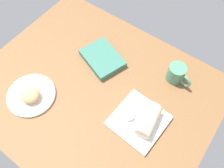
% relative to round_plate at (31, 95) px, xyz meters
% --- Properties ---
extents(dining_table, '(1.10, 0.90, 0.04)m').
position_rel_round_plate_xyz_m(dining_table, '(-0.22, -0.20, -0.03)').
color(dining_table, brown).
rests_on(dining_table, ground).
extents(round_plate, '(0.22, 0.22, 0.01)m').
position_rel_round_plate_xyz_m(round_plate, '(0.00, 0.00, 0.00)').
color(round_plate, white).
rests_on(round_plate, dining_table).
extents(scone_pastry, '(0.11, 0.11, 0.05)m').
position_rel_round_plate_xyz_m(scone_pastry, '(-0.02, 0.01, 0.03)').
color(scone_pastry, tan).
rests_on(scone_pastry, round_plate).
extents(square_plate, '(0.23, 0.23, 0.02)m').
position_rel_round_plate_xyz_m(square_plate, '(-0.47, -0.19, 0.00)').
color(square_plate, white).
rests_on(square_plate, dining_table).
extents(sauce_cup, '(0.05, 0.05, 0.02)m').
position_rel_round_plate_xyz_m(sauce_cup, '(-0.42, -0.18, 0.02)').
color(sauce_cup, silver).
rests_on(sauce_cup, square_plate).
extents(breakfast_wrap, '(0.09, 0.15, 0.07)m').
position_rel_round_plate_xyz_m(breakfast_wrap, '(-0.51, -0.20, 0.04)').
color(breakfast_wrap, beige).
rests_on(breakfast_wrap, square_plate).
extents(book_stack, '(0.25, 0.21, 0.03)m').
position_rel_round_plate_xyz_m(book_stack, '(-0.14, -0.36, 0.01)').
color(book_stack, '#387260').
rests_on(book_stack, dining_table).
extents(coffee_mug, '(0.13, 0.08, 0.09)m').
position_rel_round_plate_xyz_m(coffee_mug, '(-0.49, -0.47, 0.04)').
color(coffee_mug, '#4C8C6B').
rests_on(coffee_mug, dining_table).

